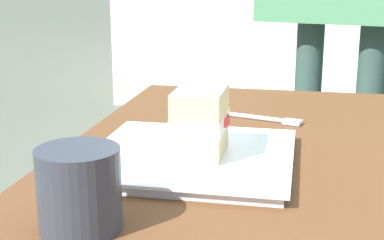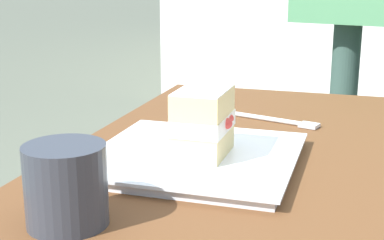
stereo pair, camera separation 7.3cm
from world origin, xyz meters
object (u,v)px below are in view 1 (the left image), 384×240
Objects in this scene: dessert_fork at (260,118)px; dessert_plate at (192,157)px; coffee_cup at (79,188)px; cake_slice at (200,122)px.

dessert_plate is at bearing -16.64° from dessert_fork.
coffee_cup is at bearing -17.17° from dessert_fork.
cake_slice is 0.26m from dessert_fork.
coffee_cup reaches higher than dessert_plate.
cake_slice is 0.23m from coffee_cup.
cake_slice is 0.56× the size of dessert_fork.
dessert_fork is at bearing 162.83° from coffee_cup.
coffee_cup is at bearing -17.76° from dessert_plate.
cake_slice reaches higher than dessert_plate.
dessert_fork is 0.48m from coffee_cup.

